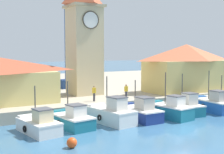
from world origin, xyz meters
name	(u,v)px	position (x,y,z in m)	size (l,w,h in m)	color
ground_plane	(185,129)	(0.00, 0.00, 0.00)	(300.00, 300.00, 0.00)	#386689
quay_wharf	(62,87)	(0.00, 28.36, 0.55)	(120.00, 40.00, 1.10)	#A89E89
fishing_boat_far_left	(39,125)	(-10.60, 4.58, 0.68)	(2.68, 4.52, 3.62)	silver
fishing_boat_left_outer	(72,119)	(-7.73, 5.07, 0.69)	(2.70, 4.71, 3.79)	#196B7F
fishing_boat_left_inner	(111,114)	(-4.13, 4.77, 0.83)	(2.84, 5.04, 4.07)	silver
fishing_boat_mid_left	(139,112)	(-1.24, 4.71, 0.74)	(2.28, 4.91, 3.60)	navy
fishing_boat_center	(170,110)	(1.69, 3.94, 0.78)	(2.62, 4.68, 4.29)	#196B7F
fishing_boat_mid_right	(185,107)	(4.16, 4.55, 0.74)	(2.24, 4.23, 4.01)	#196B7F
fishing_boat_right_inner	(213,104)	(7.64, 4.23, 0.78)	(2.29, 4.84, 4.23)	#2356A8
clock_tower	(84,35)	(-1.89, 15.39, 8.16)	(3.97, 3.97, 14.99)	beige
warehouse_right	(186,67)	(10.83, 11.76, 4.19)	(10.95, 5.54, 6.02)	tan
port_crane_near	(66,37)	(-1.51, 22.24, 8.19)	(3.62, 9.95, 18.69)	navy
mooring_buoy	(72,143)	(-9.75, 0.00, 0.35)	(0.69, 0.69, 0.69)	#E54C19
dock_worker_near_tower	(126,91)	(0.35, 9.57, 1.95)	(0.34, 0.22, 1.62)	#33333D
dock_worker_along_quay	(94,93)	(-3.22, 10.08, 1.95)	(0.34, 0.22, 1.62)	#33333D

